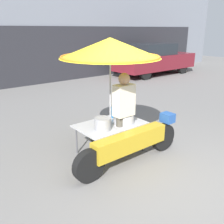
% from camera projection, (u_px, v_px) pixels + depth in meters
% --- Properties ---
extents(ground_plane, '(36.00, 36.00, 0.00)m').
position_uv_depth(ground_plane, '(159.00, 177.00, 4.05)').
color(ground_plane, slate).
extents(vendor_motorcycle_cart, '(2.28, 1.76, 2.15)m').
position_uv_depth(vendor_motorcycle_cart, '(113.00, 68.00, 4.31)').
color(vendor_motorcycle_cart, black).
rests_on(vendor_motorcycle_cart, ground).
extents(vendor_person, '(0.38, 0.22, 1.56)m').
position_uv_depth(vendor_person, '(124.00, 110.00, 4.56)').
color(vendor_person, '#4C473D').
rests_on(vendor_person, ground).
extents(parked_car, '(4.56, 1.75, 1.58)m').
position_uv_depth(parked_car, '(154.00, 59.00, 12.90)').
color(parked_car, black).
rests_on(parked_car, ground).
extents(potted_plant, '(0.76, 0.76, 0.94)m').
position_uv_depth(potted_plant, '(182.00, 59.00, 15.40)').
color(potted_plant, '#2D2D33').
rests_on(potted_plant, ground).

